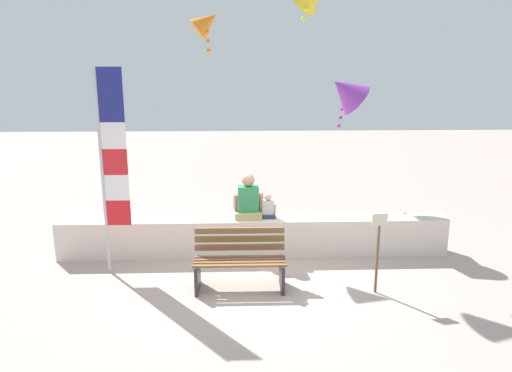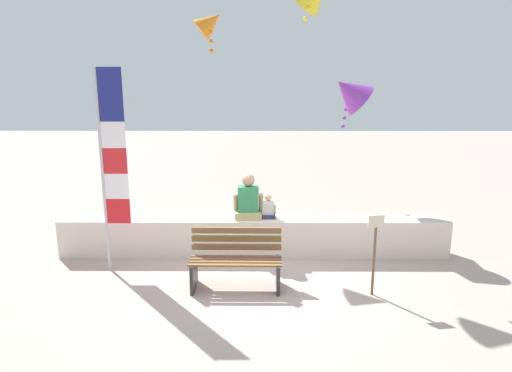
# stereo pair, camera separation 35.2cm
# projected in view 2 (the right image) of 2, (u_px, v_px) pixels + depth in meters

# --- Properties ---
(ground_plane) EXTENTS (40.00, 40.00, 0.00)m
(ground_plane) POSITION_uv_depth(u_px,v_px,m) (253.00, 276.00, 7.62)
(ground_plane) COLOR #B99F95
(seawall_ledge) EXTENTS (6.96, 0.49, 0.68)m
(seawall_ledge) POSITION_uv_depth(u_px,v_px,m) (254.00, 236.00, 8.49)
(seawall_ledge) COLOR silver
(seawall_ledge) RESTS_ON ground
(park_bench) EXTENTS (1.41, 0.62, 0.88)m
(park_bench) POSITION_uv_depth(u_px,v_px,m) (236.00, 262.00, 7.18)
(park_bench) COLOR brown
(park_bench) RESTS_ON ground
(person_adult) EXTENTS (0.53, 0.39, 0.82)m
(person_adult) POSITION_uv_depth(u_px,v_px,m) (248.00, 201.00, 8.37)
(person_adult) COLOR tan
(person_adult) RESTS_ON seawall_ledge
(person_child) EXTENTS (0.29, 0.22, 0.45)m
(person_child) POSITION_uv_depth(u_px,v_px,m) (268.00, 208.00, 8.40)
(person_child) COLOR #2F2E50
(person_child) RESTS_ON seawall_ledge
(flag_banner) EXTENTS (0.43, 0.05, 3.32)m
(flag_banner) POSITION_uv_depth(u_px,v_px,m) (110.00, 157.00, 7.46)
(flag_banner) COLOR #B7B7BC
(flag_banner) RESTS_ON ground
(kite_orange) EXTENTS (0.73, 0.62, 0.91)m
(kite_orange) POSITION_uv_depth(u_px,v_px,m) (210.00, 23.00, 9.02)
(kite_orange) COLOR orange
(kite_purple) EXTENTS (0.95, 0.82, 1.22)m
(kite_purple) POSITION_uv_depth(u_px,v_px,m) (349.00, 91.00, 9.05)
(kite_purple) COLOR purple
(sign_post) EXTENTS (0.24, 0.06, 1.24)m
(sign_post) POSITION_uv_depth(u_px,v_px,m) (375.00, 248.00, 6.83)
(sign_post) COLOR brown
(sign_post) RESTS_ON ground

